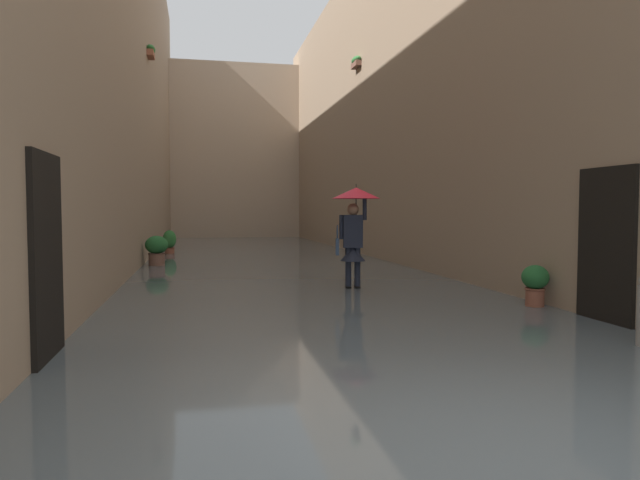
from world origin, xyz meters
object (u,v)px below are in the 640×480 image
object	(u,v)px
potted_plant_near_left	(535,284)
potted_plant_far_right	(157,249)
person_wading	(354,217)
potted_plant_near_right	(170,241)

from	to	relation	value
potted_plant_near_left	potted_plant_far_right	world-z (taller)	potted_plant_far_right
person_wading	potted_plant_near_right	xyz separation A→B (m)	(4.05, -9.97, -0.98)
potted_plant_near_right	potted_plant_far_right	distance (m)	4.42
potted_plant_near_right	potted_plant_far_right	world-z (taller)	potted_plant_far_right
potted_plant_near_left	person_wading	bearing A→B (deg)	-49.85
person_wading	potted_plant_near_left	size ratio (longest dim) A/B	2.91
person_wading	potted_plant_far_right	size ratio (longest dim) A/B	2.39
person_wading	potted_plant_near_left	xyz separation A→B (m)	(-2.27, 2.69, -1.04)
potted_plant_near_right	potted_plant_far_right	bearing A→B (deg)	88.42
potted_plant_near_left	potted_plant_near_right	world-z (taller)	potted_plant_near_right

